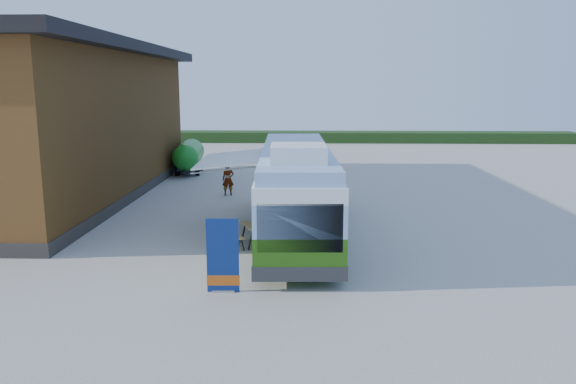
{
  "coord_description": "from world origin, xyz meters",
  "views": [
    {
      "loc": [
        1.76,
        -17.12,
        5.5
      ],
      "look_at": [
        1.11,
        4.34,
        1.4
      ],
      "focal_mm": 35.0,
      "sensor_mm": 36.0,
      "label": 1
    }
  ],
  "objects_px": {
    "picnic_table": "(252,230)",
    "slurry_tanker": "(189,155)",
    "bus": "(296,187)",
    "person_b": "(301,194)",
    "person_a": "(228,179)",
    "banner": "(223,262)"
  },
  "relations": [
    {
      "from": "banner",
      "to": "picnic_table",
      "type": "height_order",
      "value": "banner"
    },
    {
      "from": "bus",
      "to": "banner",
      "type": "relative_size",
      "value": 6.05
    },
    {
      "from": "banner",
      "to": "slurry_tanker",
      "type": "bearing_deg",
      "value": 101.98
    },
    {
      "from": "picnic_table",
      "to": "person_a",
      "type": "xyz_separation_m",
      "value": [
        -2.05,
        9.08,
        0.26
      ]
    },
    {
      "from": "bus",
      "to": "slurry_tanker",
      "type": "relative_size",
      "value": 2.28
    },
    {
      "from": "person_b",
      "to": "picnic_table",
      "type": "bearing_deg",
      "value": -6.21
    },
    {
      "from": "picnic_table",
      "to": "person_b",
      "type": "distance_m",
      "value": 5.69
    },
    {
      "from": "person_a",
      "to": "banner",
      "type": "bearing_deg",
      "value": -95.87
    },
    {
      "from": "banner",
      "to": "picnic_table",
      "type": "distance_m",
      "value": 4.45
    },
    {
      "from": "banner",
      "to": "picnic_table",
      "type": "bearing_deg",
      "value": 83.36
    },
    {
      "from": "banner",
      "to": "picnic_table",
      "type": "relative_size",
      "value": 1.24
    },
    {
      "from": "person_a",
      "to": "person_b",
      "type": "distance_m",
      "value": 5.2
    },
    {
      "from": "picnic_table",
      "to": "person_b",
      "type": "xyz_separation_m",
      "value": [
        1.66,
        5.44,
        0.22
      ]
    },
    {
      "from": "banner",
      "to": "picnic_table",
      "type": "xyz_separation_m",
      "value": [
        0.36,
        4.43,
        -0.27
      ]
    },
    {
      "from": "slurry_tanker",
      "to": "picnic_table",
      "type": "bearing_deg",
      "value": -76.3
    },
    {
      "from": "banner",
      "to": "slurry_tanker",
      "type": "height_order",
      "value": "banner"
    },
    {
      "from": "person_b",
      "to": "slurry_tanker",
      "type": "xyz_separation_m",
      "value": [
        -7.17,
        10.86,
        0.37
      ]
    },
    {
      "from": "picnic_table",
      "to": "slurry_tanker",
      "type": "height_order",
      "value": "slurry_tanker"
    },
    {
      "from": "bus",
      "to": "person_a",
      "type": "xyz_separation_m",
      "value": [
        -3.55,
        7.47,
        -0.98
      ]
    },
    {
      "from": "person_a",
      "to": "slurry_tanker",
      "type": "xyz_separation_m",
      "value": [
        -3.46,
        7.21,
        0.34
      ]
    },
    {
      "from": "bus",
      "to": "person_a",
      "type": "distance_m",
      "value": 8.33
    },
    {
      "from": "bus",
      "to": "person_b",
      "type": "relative_size",
      "value": 7.88
    }
  ]
}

